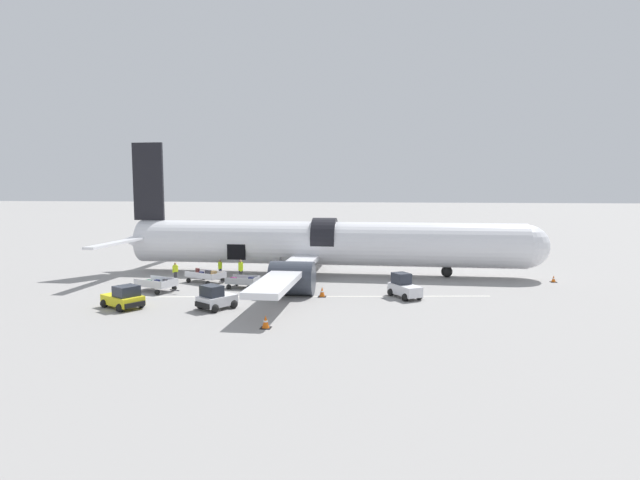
# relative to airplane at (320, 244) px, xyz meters

# --- Properties ---
(ground_plane) EXTENTS (500.00, 500.00, 0.00)m
(ground_plane) POSITION_rel_airplane_xyz_m (-2.49, -7.77, -2.81)
(ground_plane) COLOR gray
(apron_marking_line) EXTENTS (25.68, 4.05, 0.01)m
(apron_marking_line) POSITION_rel_airplane_xyz_m (1.00, -9.64, -2.81)
(apron_marking_line) COLOR silver
(apron_marking_line) RESTS_ON ground_plane
(airplane) EXTENTS (39.84, 36.50, 12.26)m
(airplane) POSITION_rel_airplane_xyz_m (0.00, 0.00, 0.00)
(airplane) COLOR silver
(airplane) RESTS_ON ground_plane
(baggage_tug_lead) EXTENTS (2.67, 2.82, 1.62)m
(baggage_tug_lead) POSITION_rel_airplane_xyz_m (-4.93, -14.30, -2.13)
(baggage_tug_lead) COLOR silver
(baggage_tug_lead) RESTS_ON ground_plane
(baggage_tug_mid) EXTENTS (3.35, 2.86, 1.54)m
(baggage_tug_mid) POSITION_rel_airplane_xyz_m (-11.06, -14.89, -2.14)
(baggage_tug_mid) COLOR yellow
(baggage_tug_mid) RESTS_ON ground_plane
(baggage_tug_rear) EXTENTS (2.55, 3.04, 1.76)m
(baggage_tug_rear) POSITION_rel_airplane_xyz_m (7.49, -9.07, -2.08)
(baggage_tug_rear) COLOR silver
(baggage_tug_rear) RESTS_ON ground_plane
(baggage_cart_loading) EXTENTS (4.14, 2.97, 1.13)m
(baggage_cart_loading) POSITION_rel_airplane_xyz_m (-8.87, -5.52, -2.28)
(baggage_cart_loading) COLOR silver
(baggage_cart_loading) RESTS_ON ground_plane
(baggage_cart_queued) EXTENTS (3.37, 2.20, 0.91)m
(baggage_cart_queued) POSITION_rel_airplane_xyz_m (-5.12, -7.28, -2.38)
(baggage_cart_queued) COLOR #999BA0
(baggage_cart_queued) RESTS_ON ground_plane
(baggage_cart_empty) EXTENTS (3.92, 2.76, 1.02)m
(baggage_cart_empty) POSITION_rel_airplane_xyz_m (-11.35, -9.51, -2.31)
(baggage_cart_empty) COLOR silver
(baggage_cart_empty) RESTS_ON ground_plane
(ground_crew_loader_a) EXTENTS (0.50, 0.51, 1.58)m
(ground_crew_loader_a) POSITION_rel_airplane_xyz_m (-11.87, -4.97, -1.98)
(ground_crew_loader_a) COLOR #2D2D33
(ground_crew_loader_a) RESTS_ON ground_plane
(ground_crew_loader_b) EXTENTS (0.36, 0.54, 1.57)m
(ground_crew_loader_b) POSITION_rel_airplane_xyz_m (-8.65, -2.70, -1.99)
(ground_crew_loader_b) COLOR #1E2338
(ground_crew_loader_b) RESTS_ON ground_plane
(ground_crew_driver) EXTENTS (0.52, 0.63, 1.82)m
(ground_crew_driver) POSITION_rel_airplane_xyz_m (-6.29, -4.16, -1.86)
(ground_crew_driver) COLOR #2D2D33
(ground_crew_driver) RESTS_ON ground_plane
(safety_cone_nose) EXTENTS (0.50, 0.50, 0.57)m
(safety_cone_nose) POSITION_rel_airplane_xyz_m (20.26, -1.26, -2.55)
(safety_cone_nose) COLOR black
(safety_cone_nose) RESTS_ON ground_plane
(safety_cone_engine_left) EXTENTS (0.61, 0.61, 0.75)m
(safety_cone_engine_left) POSITION_rel_airplane_xyz_m (-0.53, -18.31, -2.46)
(safety_cone_engine_left) COLOR black
(safety_cone_engine_left) RESTS_ON ground_plane
(safety_cone_wingtip) EXTENTS (0.58, 0.58, 0.74)m
(safety_cone_wingtip) POSITION_rel_airplane_xyz_m (1.54, -9.65, -2.47)
(safety_cone_wingtip) COLOR black
(safety_cone_wingtip) RESTS_ON ground_plane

